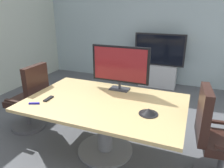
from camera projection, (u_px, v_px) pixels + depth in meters
name	position (u px, v px, depth m)	size (l,w,h in m)	color
ground_plane	(109.00, 156.00, 2.84)	(7.61, 7.61, 0.00)	#515459
wall_back_glass_partition	(160.00, 27.00, 5.23)	(6.30, 0.10, 2.85)	#9EB2B7
conference_table	(105.00, 113.00, 2.76)	(2.02, 1.28, 0.76)	tan
office_chair_left	(30.00, 103.00, 3.35)	(0.60, 0.57, 1.09)	#4C4C51
office_chair_right	(216.00, 142.00, 2.37)	(0.62, 0.59, 1.09)	#4C4C51
tv_monitor	(120.00, 66.00, 2.97)	(0.84, 0.18, 0.64)	#333338
wall_display_unit	(158.00, 69.00, 5.22)	(1.20, 0.36, 1.31)	#B7BABC
conference_phone	(149.00, 112.00, 2.36)	(0.22, 0.22, 0.07)	black
remote_control	(49.00, 99.00, 2.75)	(0.05, 0.17, 0.02)	black
whiteboard_marker	(34.00, 103.00, 2.62)	(0.13, 0.02, 0.02)	#1919A5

